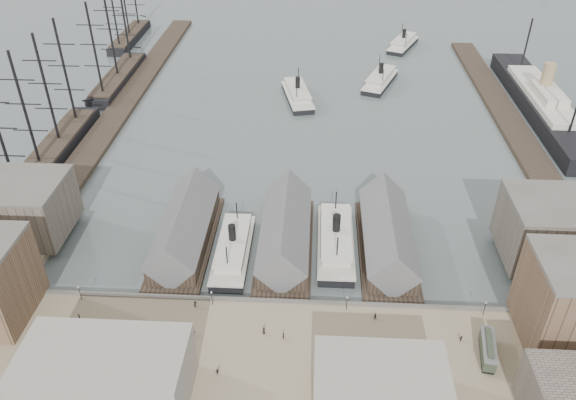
# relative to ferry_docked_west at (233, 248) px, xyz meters

# --- Properties ---
(ground) EXTENTS (900.00, 900.00, 0.00)m
(ground) POSITION_rel_ferry_docked_west_xyz_m (13.00, -12.75, -2.37)
(ground) COLOR #4A5655
(ground) RESTS_ON ground
(quay) EXTENTS (180.00, 30.00, 2.00)m
(quay) POSITION_rel_ferry_docked_west_xyz_m (13.00, -32.75, -1.37)
(quay) COLOR #88785B
(quay) RESTS_ON ground
(seawall) EXTENTS (180.00, 1.20, 2.30)m
(seawall) POSITION_rel_ferry_docked_west_xyz_m (13.00, -17.95, -1.22)
(seawall) COLOR #59544C
(seawall) RESTS_ON ground
(west_wharf) EXTENTS (10.00, 220.00, 1.60)m
(west_wharf) POSITION_rel_ferry_docked_west_xyz_m (-55.00, 87.25, -1.57)
(west_wharf) COLOR #2D231C
(west_wharf) RESTS_ON ground
(east_wharf) EXTENTS (10.00, 180.00, 1.60)m
(east_wharf) POSITION_rel_ferry_docked_west_xyz_m (91.00, 77.25, -1.57)
(east_wharf) COLOR #2D231C
(east_wharf) RESTS_ON ground
(ferry_shed_west) EXTENTS (14.00, 42.00, 12.60)m
(ferry_shed_west) POSITION_rel_ferry_docked_west_xyz_m (-13.00, 4.13, 2.27)
(ferry_shed_west) COLOR #2D231C
(ferry_shed_west) RESTS_ON ground
(ferry_shed_center) EXTENTS (14.00, 42.00, 12.60)m
(ferry_shed_center) POSITION_rel_ferry_docked_west_xyz_m (13.00, 4.13, 2.27)
(ferry_shed_center) COLOR #2D231C
(ferry_shed_center) RESTS_ON ground
(ferry_shed_east) EXTENTS (14.00, 42.00, 12.60)m
(ferry_shed_east) POSITION_rel_ferry_docked_west_xyz_m (39.00, 4.13, 2.27)
(ferry_shed_east) COLOR #2D231C
(ferry_shed_east) RESTS_ON ground
(warehouse_west_back) EXTENTS (26.00, 20.00, 14.00)m
(warehouse_west_back) POSITION_rel_ferry_docked_west_xyz_m (-57.00, 5.25, 6.63)
(warehouse_west_back) COLOR #60564C
(warehouse_west_back) RESTS_ON west_land
(warehouse_east_back) EXTENTS (28.00, 20.00, 15.00)m
(warehouse_east_back) POSITION_rel_ferry_docked_west_xyz_m (81.00, 2.25, 7.13)
(warehouse_east_back) COLOR #60564C
(warehouse_east_back) RESTS_ON east_land
(street_bldg_center) EXTENTS (24.00, 16.00, 10.00)m
(street_bldg_center) POSITION_rel_ferry_docked_west_xyz_m (33.00, -44.75, 4.63)
(street_bldg_center) COLOR gray
(street_bldg_center) RESTS_ON quay
(street_bldg_west) EXTENTS (30.00, 16.00, 12.00)m
(street_bldg_west) POSITION_rel_ferry_docked_west_xyz_m (-17.00, -44.75, 5.63)
(street_bldg_west) COLOR gray
(street_bldg_west) RESTS_ON quay
(lamp_post_far_w) EXTENTS (0.44, 0.44, 3.92)m
(lamp_post_far_w) POSITION_rel_ferry_docked_west_xyz_m (-32.00, -19.75, 2.34)
(lamp_post_far_w) COLOR black
(lamp_post_far_w) RESTS_ON quay
(lamp_post_near_w) EXTENTS (0.44, 0.44, 3.92)m
(lamp_post_near_w) POSITION_rel_ferry_docked_west_xyz_m (-2.00, -19.75, 2.34)
(lamp_post_near_w) COLOR black
(lamp_post_near_w) RESTS_ON quay
(lamp_post_near_e) EXTENTS (0.44, 0.44, 3.92)m
(lamp_post_near_e) POSITION_rel_ferry_docked_west_xyz_m (28.00, -19.75, 2.34)
(lamp_post_near_e) COLOR black
(lamp_post_near_e) RESTS_ON quay
(lamp_post_far_e) EXTENTS (0.44, 0.44, 3.92)m
(lamp_post_far_e) POSITION_rel_ferry_docked_west_xyz_m (58.00, -19.75, 2.34)
(lamp_post_far_e) COLOR black
(lamp_post_far_e) RESTS_ON quay
(ferry_docked_west) EXTENTS (8.50, 28.32, 10.11)m
(ferry_docked_west) POSITION_rel_ferry_docked_west_xyz_m (0.00, 0.00, 0.00)
(ferry_docked_west) COLOR black
(ferry_docked_west) RESTS_ON ground
(ferry_docked_east) EXTENTS (9.20, 30.68, 10.96)m
(ferry_docked_east) POSITION_rel_ferry_docked_west_xyz_m (26.00, 4.61, 0.20)
(ferry_docked_east) COLOR black
(ferry_docked_east) RESTS_ON ground
(ferry_open_near) EXTENTS (14.70, 29.87, 10.24)m
(ferry_open_near) POSITION_rel_ferry_docked_west_xyz_m (12.43, 97.64, 0.03)
(ferry_open_near) COLOR black
(ferry_open_near) RESTS_ON ground
(ferry_open_mid) EXTENTS (17.79, 29.06, 9.97)m
(ferry_open_mid) POSITION_rel_ferry_docked_west_xyz_m (46.51, 115.29, -0.03)
(ferry_open_mid) COLOR black
(ferry_open_mid) RESTS_ON ground
(ferry_open_far) EXTENTS (18.39, 27.89, 9.62)m
(ferry_open_far) POSITION_rel_ferry_docked_west_xyz_m (61.57, 163.17, -0.12)
(ferry_open_far) COLOR black
(ferry_open_far) RESTS_ON ground
(sailing_ship_near) EXTENTS (9.65, 66.45, 39.66)m
(sailing_ship_near) POSITION_rel_ferry_docked_west_xyz_m (-65.84, 44.99, 0.54)
(sailing_ship_near) COLOR black
(sailing_ship_near) RESTS_ON ground
(sailing_ship_mid) EXTENTS (9.38, 54.21, 38.57)m
(sailing_ship_mid) POSITION_rel_ferry_docked_west_xyz_m (-64.07, 111.25, 0.39)
(sailing_ship_mid) COLOR black
(sailing_ship_mid) RESTS_ON ground
(sailing_ship_far) EXTENTS (8.61, 47.85, 35.41)m
(sailing_ship_far) POSITION_rel_ferry_docked_west_xyz_m (-75.21, 166.37, 0.19)
(sailing_ship_far) COLOR black
(sailing_ship_far) RESTS_ON ground
(ocean_steamer) EXTENTS (13.14, 96.04, 19.21)m
(ocean_steamer) POSITION_rel_ferry_docked_west_xyz_m (105.00, 91.47, 1.76)
(ocean_steamer) COLOR black
(ocean_steamer) RESTS_ON ground
(tram) EXTENTS (4.12, 10.38, 3.59)m
(tram) POSITION_rel_ferry_docked_west_xyz_m (55.95, -31.32, 1.47)
(tram) COLOR black
(tram) RESTS_ON quay
(horse_cart_left) EXTENTS (4.68, 3.39, 1.52)m
(horse_cart_left) POSITION_rel_ferry_docked_west_xyz_m (-33.91, -29.63, 0.41)
(horse_cart_left) COLOR black
(horse_cart_left) RESTS_ON quay
(horse_cart_center) EXTENTS (4.98, 1.89, 1.61)m
(horse_cart_center) POSITION_rel_ferry_docked_west_xyz_m (-5.81, -29.04, 0.45)
(horse_cart_center) COLOR black
(horse_cart_center) RESTS_ON quay
(horse_cart_right) EXTENTS (4.89, 3.08, 1.70)m
(horse_cart_right) POSITION_rel_ferry_docked_west_xyz_m (27.58, -31.23, 0.48)
(horse_cart_right) COLOR black
(horse_cart_right) RESTS_ON quay
(pedestrian_0) EXTENTS (0.71, 0.64, 1.58)m
(pedestrian_0) POSITION_rel_ferry_docked_west_xyz_m (-30.20, -25.79, 0.42)
(pedestrian_0) COLOR black
(pedestrian_0) RESTS_ON quay
(pedestrian_1) EXTENTS (0.97, 1.00, 1.62)m
(pedestrian_1) POSITION_rel_ferry_docked_west_xyz_m (-29.20, -32.46, 0.44)
(pedestrian_1) COLOR black
(pedestrian_1) RESTS_ON quay
(pedestrian_2) EXTENTS (1.00, 1.25, 1.70)m
(pedestrian_2) POSITION_rel_ferry_docked_west_xyz_m (-5.65, -20.75, 0.48)
(pedestrian_2) COLOR black
(pedestrian_2) RESTS_ON quay
(pedestrian_3) EXTENTS (0.99, 0.65, 1.57)m
(pedestrian_3) POSITION_rel_ferry_docked_west_xyz_m (2.18, -38.80, 0.41)
(pedestrian_3) COLOR black
(pedestrian_3) RESTS_ON quay
(pedestrian_4) EXTENTS (0.94, 1.01, 1.74)m
(pedestrian_4) POSITION_rel_ferry_docked_west_xyz_m (10.29, -27.73, 0.50)
(pedestrian_4) COLOR black
(pedestrian_4) RESTS_ON quay
(pedestrian_5) EXTENTS (0.66, 0.77, 1.81)m
(pedestrian_5) POSITION_rel_ferry_docked_west_xyz_m (14.55, -28.99, 0.53)
(pedestrian_5) COLOR black
(pedestrian_5) RESTS_ON quay
(pedestrian_6) EXTENTS (0.86, 0.71, 1.64)m
(pedestrian_6) POSITION_rel_ferry_docked_west_xyz_m (34.09, -22.21, 0.45)
(pedestrian_6) COLOR black
(pedestrian_6) RESTS_ON quay
(pedestrian_7) EXTENTS (1.25, 1.16, 1.69)m
(pedestrian_7) POSITION_rel_ferry_docked_west_xyz_m (35.56, -37.26, 0.47)
(pedestrian_7) COLOR black
(pedestrian_7) RESTS_ON quay
(pedestrian_8) EXTENTS (0.99, 0.76, 1.57)m
(pedestrian_8) POSITION_rel_ferry_docked_west_xyz_m (51.59, -27.55, 0.41)
(pedestrian_8) COLOR black
(pedestrian_8) RESTS_ON quay
(pedestrian_9) EXTENTS (0.87, 0.60, 1.70)m
(pedestrian_9) POSITION_rel_ferry_docked_west_xyz_m (66.72, -31.04, 0.48)
(pedestrian_9) COLOR black
(pedestrian_9) RESTS_ON quay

